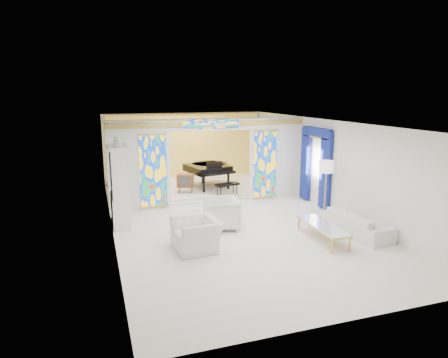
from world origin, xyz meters
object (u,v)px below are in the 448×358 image
object	(u,v)px
sofa	(357,223)
tv_console	(185,181)
armchair_left	(197,234)
grand_piano	(209,168)
china_cabinet	(119,186)
coffee_table	(323,226)
armchair_right	(221,214)

from	to	relation	value
sofa	tv_console	size ratio (longest dim) A/B	3.02
sofa	armchair_left	bearing A→B (deg)	79.61
grand_piano	china_cabinet	bearing A→B (deg)	-152.09
grand_piano	sofa	bearing A→B (deg)	-81.23
china_cabinet	armchair_left	bearing A→B (deg)	-57.45
sofa	grand_piano	distance (m)	6.67
tv_console	coffee_table	bearing A→B (deg)	-44.79
armchair_right	tv_console	bearing A→B (deg)	-169.56
grand_piano	tv_console	size ratio (longest dim) A/B	4.21
china_cabinet	sofa	xyz separation A→B (m)	(6.17, -2.95, -0.86)
armchair_left	grand_piano	xyz separation A→B (m)	(2.03, 5.82, 0.52)
grand_piano	tv_console	distance (m)	1.37
armchair_right	sofa	size ratio (longest dim) A/B	0.46
china_cabinet	tv_console	bearing A→B (deg)	44.58
armchair_right	coffee_table	world-z (taller)	armchair_right
coffee_table	tv_console	world-z (taller)	tv_console
china_cabinet	coffee_table	distance (m)	5.92
china_cabinet	sofa	size ratio (longest dim) A/B	1.28
armchair_left	grand_piano	world-z (taller)	grand_piano
china_cabinet	sofa	bearing A→B (deg)	-25.54
armchair_right	china_cabinet	bearing A→B (deg)	-108.01
armchair_left	armchair_right	world-z (taller)	armchair_right
sofa	china_cabinet	bearing A→B (deg)	58.40
armchair_right	tv_console	size ratio (longest dim) A/B	1.40
armchair_left	tv_console	world-z (taller)	tv_console
tv_console	armchair_right	bearing A→B (deg)	-65.72
armchair_right	grand_piano	size ratio (longest dim) A/B	0.33
china_cabinet	sofa	distance (m)	6.89
armchair_left	sofa	bearing A→B (deg)	81.08
tv_console	sofa	bearing A→B (deg)	-34.90
sofa	grand_piano	size ratio (longest dim) A/B	0.72
armchair_right	sofa	bearing A→B (deg)	72.31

